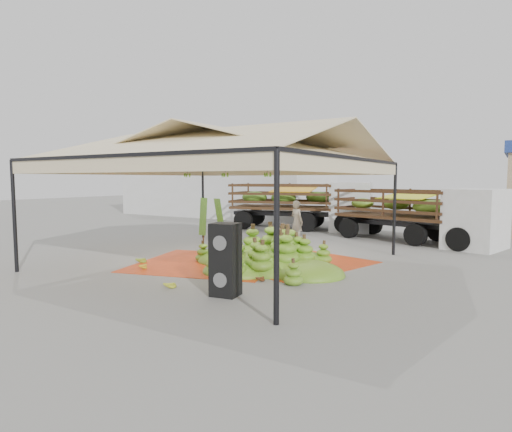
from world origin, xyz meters
The scene contains 17 objects.
ground centered at (0.00, 0.00, 0.00)m, with size 90.00×90.00×0.00m, color slate.
canopy_tent centered at (0.00, 0.00, 3.30)m, with size 8.10×8.10×4.00m.
building_white centered at (-10.00, 14.00, 2.71)m, with size 14.30×6.30×5.40m.
tarp_left centered at (-0.33, -0.35, 0.01)m, with size 4.04×3.84×0.01m, color #DC4114.
tarp_right centered at (1.65, 1.09, 0.01)m, with size 3.86×4.05×0.01m, color red.
banana_heap centered at (1.51, -0.01, 0.54)m, with size 5.04×4.14×1.08m, color #477E1A.
hand_yellow_a centered at (0.66, -3.09, 0.10)m, with size 0.44×0.36×0.20m, color gold.
hand_yellow_b centered at (-1.44, -1.99, 0.10)m, with size 0.45×0.37×0.20m, color gold.
hand_red_a centered at (1.44, -1.79, 0.10)m, with size 0.43×0.35×0.20m, color #522612.
hand_red_b centered at (2.09, -1.46, 0.09)m, with size 0.41×0.34×0.19m, color #552A13.
hand_green centered at (-2.14, -1.36, 0.11)m, with size 0.51×0.41×0.23m, color #597B19.
hanging_bunches centered at (-0.19, 0.34, 2.62)m, with size 3.24×0.24×0.20m.
speaker_stack centered at (2.18, -2.96, 0.78)m, with size 0.63×0.57×1.56m.
banana_leaves centered at (-1.56, 1.10, 0.00)m, with size 0.96×1.36×3.70m, color #31681B, non-canonical shape.
vendor centered at (0.09, 4.72, 0.83)m, with size 0.61×0.40×1.67m, color gray.
truck_left centered at (-1.56, 9.13, 1.44)m, with size 7.17×3.81×2.34m.
truck_right centered at (4.23, 7.32, 1.32)m, with size 6.60×3.75×2.15m.
Camera 1 is at (7.46, -10.28, 2.49)m, focal length 30.00 mm.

